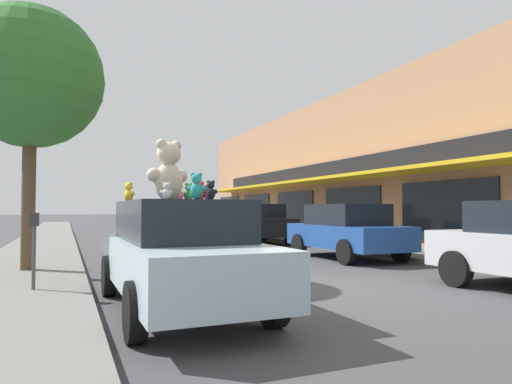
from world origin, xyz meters
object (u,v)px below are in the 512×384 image
at_px(teddy_bear_white, 166,191).
at_px(teddy_bear_teal, 196,186).
at_px(teddy_bear_giant, 168,171).
at_px(parked_car_far_right, 257,223).
at_px(teddy_bear_red, 200,192).
at_px(teddy_bear_orange, 169,193).
at_px(teddy_bear_pink, 179,192).
at_px(parking_meter, 34,240).
at_px(teddy_bear_green, 188,193).
at_px(plush_art_car, 179,252).
at_px(teddy_bear_purple, 208,193).
at_px(street_tree, 31,78).
at_px(parked_car_far_center, 346,230).
at_px(teddy_bear_yellow, 129,192).
at_px(teddy_bear_black, 211,190).

bearing_deg(teddy_bear_white, teddy_bear_teal, 164.75).
bearing_deg(teddy_bear_giant, parked_car_far_right, -137.20).
bearing_deg(teddy_bear_red, teddy_bear_orange, 16.74).
height_order(teddy_bear_giant, teddy_bear_pink, teddy_bear_giant).
bearing_deg(teddy_bear_white, parking_meter, -52.65).
height_order(teddy_bear_teal, teddy_bear_orange, teddy_bear_teal).
relative_size(teddy_bear_green, teddy_bear_red, 1.04).
distance_m(plush_art_car, teddy_bear_purple, 1.07).
height_order(teddy_bear_purple, street_tree, street_tree).
bearing_deg(plush_art_car, teddy_bear_purple, 27.01).
distance_m(teddy_bear_teal, parked_car_far_center, 8.67).
xyz_separation_m(teddy_bear_red, parked_car_far_center, (5.79, 4.53, -0.90)).
bearing_deg(street_tree, parked_car_far_right, 40.14).
relative_size(teddy_bear_yellow, teddy_bear_purple, 1.21).
bearing_deg(teddy_bear_pink, teddy_bear_yellow, -60.02).
distance_m(teddy_bear_teal, teddy_bear_orange, 1.61).
xyz_separation_m(teddy_bear_giant, teddy_bear_yellow, (-0.45, 1.00, -0.28)).
bearing_deg(teddy_bear_purple, parking_meter, 26.05).
relative_size(teddy_bear_green, teddy_bear_purple, 1.23).
bearing_deg(teddy_bear_giant, parking_meter, -60.62).
bearing_deg(teddy_bear_red, teddy_bear_black, 119.34).
height_order(plush_art_car, teddy_bear_white, teddy_bear_white).
xyz_separation_m(teddy_bear_yellow, teddy_bear_purple, (1.12, -0.80, -0.03)).
bearing_deg(teddy_bear_pink, parked_car_far_center, 176.09).
xyz_separation_m(plush_art_car, teddy_bear_giant, (-0.14, 0.08, 1.20)).
height_order(teddy_bear_green, teddy_bear_pink, teddy_bear_green).
distance_m(parked_car_far_right, street_tree, 11.67).
distance_m(teddy_bear_yellow, street_tree, 4.72).
height_order(teddy_bear_orange, parking_meter, teddy_bear_orange).
xyz_separation_m(street_tree, parking_meter, (0.28, -2.80, -3.46)).
bearing_deg(teddy_bear_red, teddy_bear_yellow, 1.43).
bearing_deg(teddy_bear_green, street_tree, -77.20).
bearing_deg(teddy_bear_yellow, teddy_bear_green, -134.02).
xyz_separation_m(teddy_bear_orange, teddy_bear_purple, (0.58, -0.23, -0.01)).
xyz_separation_m(teddy_bear_red, parked_car_far_right, (5.79, 11.43, -0.86)).
relative_size(teddy_bear_giant, teddy_bear_purple, 3.38).
bearing_deg(teddy_bear_black, teddy_bear_giant, -29.20).
distance_m(teddy_bear_orange, teddy_bear_white, 1.51).
bearing_deg(plush_art_car, teddy_bear_black, -79.82).
bearing_deg(teddy_bear_black, teddy_bear_teal, 69.94).
height_order(teddy_bear_orange, teddy_bear_white, teddy_bear_orange).
xyz_separation_m(teddy_bear_teal, teddy_bear_pink, (0.21, 1.87, -0.01)).
bearing_deg(teddy_bear_black, parked_car_far_center, -92.10).
height_order(plush_art_car, teddy_bear_red, teddy_bear_red).
height_order(teddy_bear_yellow, street_tree, street_tree).
xyz_separation_m(teddy_bear_black, street_tree, (-2.50, 5.57, 2.69)).
xyz_separation_m(teddy_bear_pink, teddy_bear_purple, (0.35, -0.49, -0.03)).
relative_size(teddy_bear_red, teddy_bear_pink, 0.98).
relative_size(teddy_bear_teal, street_tree, 0.06).
height_order(teddy_bear_orange, parked_car_far_center, teddy_bear_orange).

